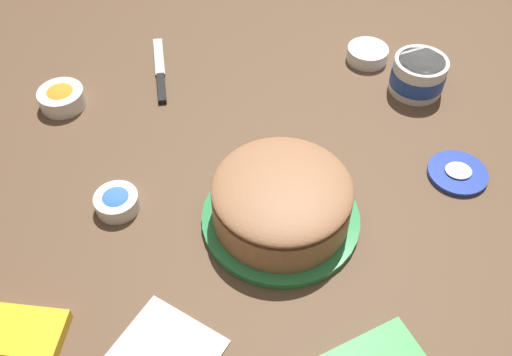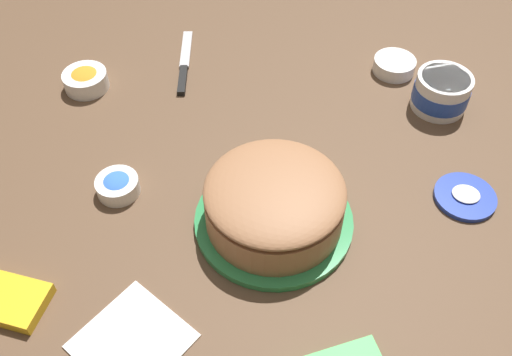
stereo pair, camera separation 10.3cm
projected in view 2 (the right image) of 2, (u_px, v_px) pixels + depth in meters
name	position (u px, v px, depth m)	size (l,w,h in m)	color
ground_plane	(247.00, 174.00, 1.08)	(1.54, 1.54, 0.00)	brown
frosted_cake	(274.00, 205.00, 0.96)	(0.28, 0.28, 0.11)	#339351
frosting_tub	(441.00, 91.00, 1.18)	(0.12, 0.12, 0.08)	white
frosting_tub_lid	(465.00, 195.00, 1.04)	(0.11, 0.11, 0.02)	#233DAD
spreading_knife	(184.00, 67.00, 1.29)	(0.06, 0.24, 0.01)	silver
sprinkle_bowl_blue	(118.00, 185.00, 1.04)	(0.08, 0.08, 0.04)	white
sprinkle_bowl_green	(394.00, 65.00, 1.28)	(0.10, 0.10, 0.03)	white
sprinkle_bowl_orange	(85.00, 79.00, 1.24)	(0.10, 0.10, 0.04)	white
candy_box_lower	(3.00, 299.00, 0.89)	(0.14, 0.08, 0.02)	yellow
paper_napkin	(132.00, 341.00, 0.85)	(0.15, 0.15, 0.01)	white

